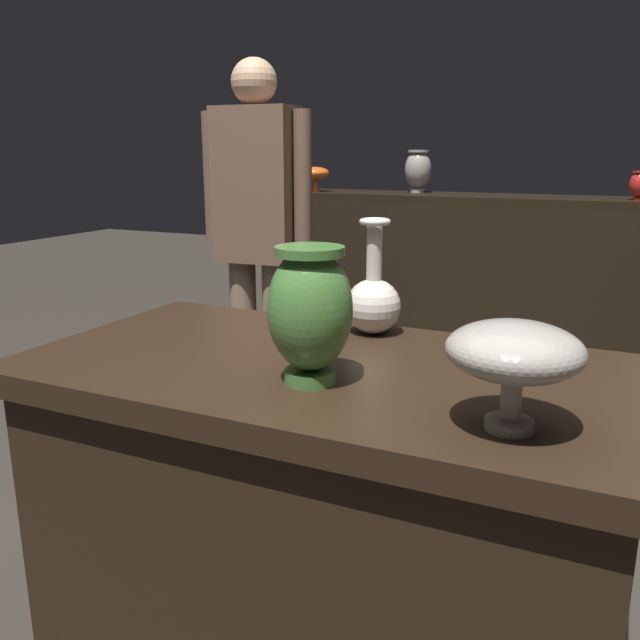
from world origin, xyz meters
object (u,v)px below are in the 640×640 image
(shelf_vase_right, at_px, (639,184))
(shelf_vase_left, at_px, (418,169))
(vase_centerpiece, at_px, (310,310))
(vase_tall_behind, at_px, (514,353))
(visitor_near_left, at_px, (257,226))
(shelf_vase_far_left, at_px, (315,174))
(vase_left_accent, at_px, (373,300))

(shelf_vase_right, distance_m, shelf_vase_left, 1.05)
(vase_centerpiece, bearing_deg, shelf_vase_right, 77.39)
(vase_tall_behind, height_order, visitor_near_left, visitor_near_left)
(vase_tall_behind, bearing_deg, shelf_vase_far_left, 121.52)
(vase_left_accent, height_order, shelf_vase_left, shelf_vase_left)
(vase_tall_behind, distance_m, shelf_vase_far_left, 2.70)
(vase_centerpiece, height_order, shelf_vase_left, shelf_vase_left)
(vase_tall_behind, bearing_deg, vase_left_accent, 131.71)
(vase_centerpiece, relative_size, vase_tall_behind, 1.23)
(shelf_vase_left, bearing_deg, visitor_near_left, -107.74)
(shelf_vase_right, bearing_deg, vase_centerpiece, -102.61)
(shelf_vase_right, xyz_separation_m, visitor_near_left, (-1.38, -0.94, -0.15))
(vase_centerpiece, distance_m, shelf_vase_right, 2.32)
(vase_centerpiece, distance_m, vase_tall_behind, 0.36)
(vase_centerpiece, bearing_deg, shelf_vase_left, 102.66)
(visitor_near_left, bearing_deg, vase_tall_behind, 127.89)
(shelf_vase_right, height_order, visitor_near_left, visitor_near_left)
(vase_left_accent, relative_size, visitor_near_left, 0.17)
(shelf_vase_far_left, distance_m, visitor_near_left, 0.96)
(shelf_vase_right, xyz_separation_m, shelf_vase_far_left, (-1.56, -0.02, 0.02))
(vase_left_accent, height_order, visitor_near_left, visitor_near_left)
(vase_tall_behind, bearing_deg, shelf_vase_right, 86.31)
(vase_left_accent, height_order, shelf_vase_right, shelf_vase_right)
(shelf_vase_far_left, bearing_deg, vase_centerpiece, -64.77)
(vase_tall_behind, xyz_separation_m, visitor_near_left, (-1.23, 1.38, -0.01))
(vase_tall_behind, xyz_separation_m, shelf_vase_right, (0.15, 2.32, 0.14))
(vase_left_accent, bearing_deg, visitor_near_left, 131.79)
(shelf_vase_right, relative_size, shelf_vase_left, 0.58)
(shelf_vase_far_left, distance_m, shelf_vase_left, 0.54)
(shelf_vase_right, xyz_separation_m, shelf_vase_left, (-1.04, 0.13, 0.05))
(vase_tall_behind, height_order, shelf_vase_left, shelf_vase_left)
(vase_centerpiece, xyz_separation_m, vase_tall_behind, (0.36, -0.06, -0.01))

